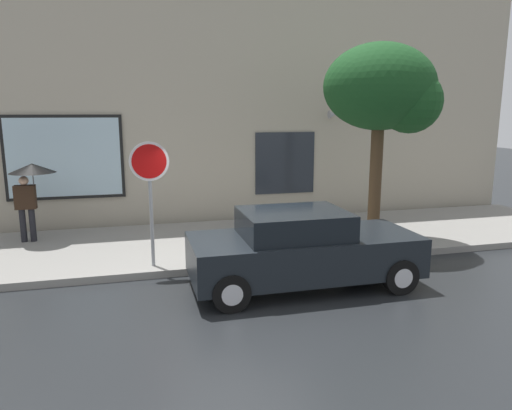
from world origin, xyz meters
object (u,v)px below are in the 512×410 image
Objects in this scene: parked_car at (302,249)px; stop_sign at (150,179)px; pedestrian_with_umbrella at (30,179)px; street_tree at (386,91)px; fire_hydrant at (269,237)px.

parked_car is 1.68× the size of stop_sign.
street_tree is at bearing -13.72° from pedestrian_with_umbrella.
pedestrian_with_umbrella is at bearing 166.28° from street_tree.
pedestrian_with_umbrella is 0.41× the size of street_tree.
parked_car is 0.91× the size of street_tree.
parked_car is 4.52m from street_tree.
pedestrian_with_umbrella reaches higher than parked_car.
stop_sign is at bearing -172.12° from fire_hydrant.
fire_hydrant is at bearing 7.88° from stop_sign.
stop_sign reaches higher than fire_hydrant.
pedestrian_with_umbrella reaches higher than fire_hydrant.
stop_sign is (-2.62, 1.43, 1.20)m from parked_car.
stop_sign reaches higher than parked_car.
stop_sign is (-5.35, -0.66, -1.74)m from street_tree.
street_tree is 1.84× the size of stop_sign.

